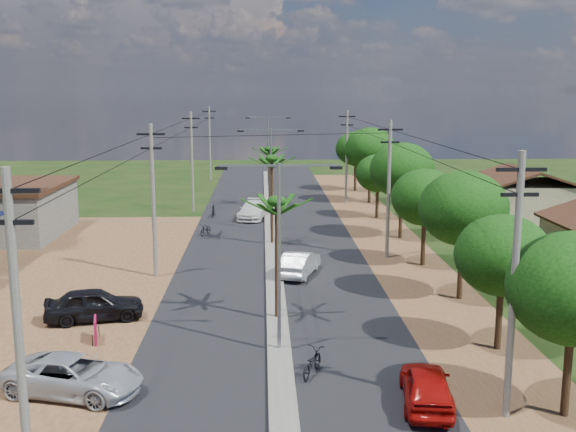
% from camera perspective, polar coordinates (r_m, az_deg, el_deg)
% --- Properties ---
extents(ground, '(160.00, 160.00, 0.00)m').
position_cam_1_polar(ground, '(28.91, -0.75, -11.46)').
color(ground, black).
rests_on(ground, ground).
extents(road, '(12.00, 110.00, 0.04)m').
position_cam_1_polar(road, '(43.17, -1.25, -3.95)').
color(road, black).
rests_on(road, ground).
extents(median, '(1.00, 90.00, 0.18)m').
position_cam_1_polar(median, '(46.07, -1.32, -2.93)').
color(median, '#605E56').
rests_on(median, ground).
extents(dirt_shoulder_east, '(5.00, 90.00, 0.03)m').
position_cam_1_polar(dirt_shoulder_east, '(44.13, 9.87, -3.79)').
color(dirt_shoulder_east, brown).
rests_on(dirt_shoulder_east, ground).
extents(house_east_far, '(7.60, 7.50, 4.60)m').
position_cam_1_polar(house_east_far, '(59.52, 19.18, 1.82)').
color(house_east_far, gray).
rests_on(house_east_far, ground).
extents(tree_east_a, '(4.40, 4.40, 6.37)m').
position_cam_1_polar(tree_east_a, '(23.99, 23.06, -5.66)').
color(tree_east_a, black).
rests_on(tree_east_a, ground).
extents(tree_east_b, '(4.00, 4.00, 5.83)m').
position_cam_1_polar(tree_east_b, '(29.36, 17.72, -3.20)').
color(tree_east_b, black).
rests_on(tree_east_b, ground).
extents(tree_east_c, '(4.60, 4.60, 6.83)m').
position_cam_1_polar(tree_east_c, '(35.84, 14.64, 0.62)').
color(tree_east_c, black).
rests_on(tree_east_c, ground).
extents(tree_east_d, '(4.20, 4.20, 6.13)m').
position_cam_1_polar(tree_east_d, '(42.51, 11.52, 1.56)').
color(tree_east_d, black).
rests_on(tree_east_d, ground).
extents(tree_east_e, '(4.80, 4.80, 7.14)m').
position_cam_1_polar(tree_east_e, '(50.19, 9.64, 3.84)').
color(tree_east_e, black).
rests_on(tree_east_e, ground).
extents(tree_east_f, '(3.80, 3.80, 5.52)m').
position_cam_1_polar(tree_east_f, '(58.06, 7.61, 3.60)').
color(tree_east_f, black).
rests_on(tree_east_f, ground).
extents(tree_east_g, '(5.00, 5.00, 7.38)m').
position_cam_1_polar(tree_east_g, '(65.87, 6.98, 5.62)').
color(tree_east_g, black).
rests_on(tree_east_g, ground).
extents(tree_east_h, '(4.40, 4.40, 6.52)m').
position_cam_1_polar(tree_east_h, '(73.76, 5.76, 5.70)').
color(tree_east_h, black).
rests_on(tree_east_h, ground).
extents(palm_median_near, '(2.00, 2.00, 6.15)m').
position_cam_1_polar(palm_median_near, '(31.25, -0.96, 0.79)').
color(palm_median_near, black).
rests_on(palm_median_near, ground).
extents(palm_median_mid, '(2.00, 2.00, 6.55)m').
position_cam_1_polar(palm_median_mid, '(47.05, -1.39, 4.54)').
color(palm_median_mid, black).
rests_on(palm_median_mid, ground).
extents(palm_median_far, '(2.00, 2.00, 5.85)m').
position_cam_1_polar(palm_median_far, '(63.04, -1.59, 5.49)').
color(palm_median_far, black).
rests_on(palm_median_far, ground).
extents(streetlight_near, '(5.10, 0.18, 8.00)m').
position_cam_1_polar(streetlight_near, '(27.47, -0.77, -2.17)').
color(streetlight_near, gray).
rests_on(streetlight_near, ground).
extents(streetlight_mid, '(5.10, 0.18, 8.00)m').
position_cam_1_polar(streetlight_mid, '(52.15, -1.46, 3.90)').
color(streetlight_mid, gray).
rests_on(streetlight_mid, ground).
extents(streetlight_far, '(5.10, 0.18, 8.00)m').
position_cam_1_polar(streetlight_far, '(77.03, -1.71, 6.06)').
color(streetlight_far, gray).
rests_on(streetlight_far, ground).
extents(utility_pole_w_a, '(1.60, 0.24, 9.00)m').
position_cam_1_polar(utility_pole_w_a, '(18.95, -21.90, -8.96)').
color(utility_pole_w_a, '#605E56').
rests_on(utility_pole_w_a, ground).
extents(utility_pole_w_b, '(1.60, 0.24, 9.00)m').
position_cam_1_polar(utility_pole_w_b, '(39.77, -11.35, 1.56)').
color(utility_pole_w_b, '#605E56').
rests_on(utility_pole_w_b, ground).
extents(utility_pole_w_c, '(1.60, 0.24, 9.00)m').
position_cam_1_polar(utility_pole_w_c, '(61.42, -8.14, 4.78)').
color(utility_pole_w_c, '#605E56').
rests_on(utility_pole_w_c, ground).
extents(utility_pole_w_d, '(1.60, 0.24, 9.00)m').
position_cam_1_polar(utility_pole_w_d, '(82.26, -6.65, 6.26)').
color(utility_pole_w_d, '#605E56').
rests_on(utility_pole_w_d, ground).
extents(utility_pole_e_a, '(1.60, 0.24, 9.00)m').
position_cam_1_polar(utility_pole_e_a, '(23.15, 18.61, -5.25)').
color(utility_pole_e_a, '#605E56').
rests_on(utility_pole_e_a, ground).
extents(utility_pole_e_b, '(1.60, 0.24, 9.00)m').
position_cam_1_polar(utility_pole_e_b, '(43.98, 8.52, 2.50)').
color(utility_pole_e_b, '#605E56').
rests_on(utility_pole_e_b, ground).
extents(utility_pole_e_c, '(1.60, 0.24, 9.00)m').
position_cam_1_polar(utility_pole_e_c, '(65.58, 4.98, 5.21)').
color(utility_pole_e_c, '#605E56').
rests_on(utility_pole_e_c, ground).
extents(car_red_near, '(2.25, 4.37, 1.42)m').
position_cam_1_polar(car_red_near, '(24.60, 11.65, -13.99)').
color(car_red_near, '#960B08').
rests_on(car_red_near, ground).
extents(car_silver_mid, '(2.88, 4.69, 1.46)m').
position_cam_1_polar(car_silver_mid, '(40.03, 0.97, -4.06)').
color(car_silver_mid, '#AEB2B6').
rests_on(car_silver_mid, ground).
extents(car_white_far, '(2.88, 5.33, 1.47)m').
position_cam_1_polar(car_white_far, '(57.70, -3.00, 0.47)').
color(car_white_far, silver).
rests_on(car_white_far, ground).
extents(car_parked_silver, '(5.46, 3.61, 1.40)m').
position_cam_1_polar(car_parked_silver, '(26.12, -17.65, -12.82)').
color(car_parked_silver, '#AEB2B6').
rests_on(car_parked_silver, ground).
extents(car_parked_dark, '(4.90, 2.85, 1.57)m').
position_cam_1_polar(car_parked_dark, '(33.66, -16.08, -7.25)').
color(car_parked_dark, black).
rests_on(car_parked_dark, ground).
extents(moto_rider_east, '(1.37, 2.02, 1.00)m').
position_cam_1_polar(moto_rider_east, '(26.55, 2.04, -12.36)').
color(moto_rider_east, black).
rests_on(moto_rider_east, ground).
extents(moto_rider_west_a, '(1.12, 1.74, 0.86)m').
position_cam_1_polar(moto_rider_west_a, '(51.51, -6.99, -1.17)').
color(moto_rider_west_a, black).
rests_on(moto_rider_west_a, ground).
extents(moto_rider_west_b, '(0.58, 1.87, 1.12)m').
position_cam_1_polar(moto_rider_west_b, '(58.75, -6.35, 0.43)').
color(moto_rider_west_b, black).
rests_on(moto_rider_west_b, ground).
extents(roadside_sign, '(0.36, 1.28, 1.07)m').
position_cam_1_polar(roadside_sign, '(30.98, -15.99, -9.30)').
color(roadside_sign, maroon).
rests_on(roadside_sign, ground).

